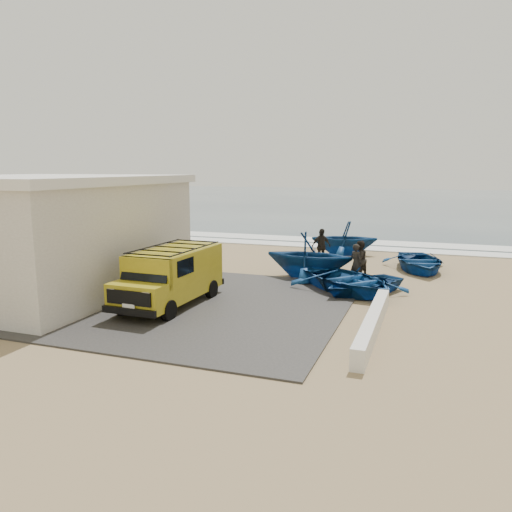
% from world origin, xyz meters
% --- Properties ---
extents(ground, '(160.00, 160.00, 0.00)m').
position_xyz_m(ground, '(0.00, 0.00, 0.00)').
color(ground, '#957D56').
extents(slab, '(12.00, 10.00, 0.05)m').
position_xyz_m(slab, '(-2.00, -2.00, 0.03)').
color(slab, '#373533').
rests_on(slab, ground).
extents(ocean, '(180.00, 88.00, 0.01)m').
position_xyz_m(ocean, '(0.00, 56.00, 0.00)').
color(ocean, '#385166').
rests_on(ocean, ground).
extents(surf_line, '(180.00, 1.60, 0.06)m').
position_xyz_m(surf_line, '(0.00, 12.00, 0.03)').
color(surf_line, white).
rests_on(surf_line, ground).
extents(surf_wash, '(180.00, 2.20, 0.04)m').
position_xyz_m(surf_wash, '(0.00, 14.50, 0.02)').
color(surf_wash, white).
rests_on(surf_wash, ground).
extents(building, '(8.40, 9.40, 4.30)m').
position_xyz_m(building, '(-7.50, -2.00, 2.16)').
color(building, silver).
rests_on(building, ground).
extents(parapet, '(0.35, 6.00, 0.55)m').
position_xyz_m(parapet, '(5.00, -3.00, 0.28)').
color(parapet, silver).
rests_on(parapet, ground).
extents(van, '(1.98, 4.66, 1.98)m').
position_xyz_m(van, '(-1.74, -2.36, 1.06)').
color(van, '#B09F1A').
rests_on(van, ground).
extents(boat_near_left, '(5.42, 5.32, 0.92)m').
position_xyz_m(boat_near_left, '(3.53, 1.47, 0.46)').
color(boat_near_left, navy).
rests_on(boat_near_left, ground).
extents(boat_near_right, '(4.05, 4.30, 0.72)m').
position_xyz_m(boat_near_right, '(4.09, 1.40, 0.36)').
color(boat_near_right, navy).
rests_on(boat_near_right, ground).
extents(boat_mid_left, '(3.81, 3.32, 1.94)m').
position_xyz_m(boat_mid_left, '(1.58, 3.43, 0.97)').
color(boat_mid_left, navy).
rests_on(boat_mid_left, ground).
extents(boat_mid_right, '(3.76, 4.61, 0.84)m').
position_xyz_m(boat_mid_right, '(5.92, 6.50, 0.42)').
color(boat_mid_right, navy).
rests_on(boat_mid_right, ground).
extents(boat_far_left, '(4.03, 3.68, 1.81)m').
position_xyz_m(boat_far_left, '(2.01, 9.59, 0.90)').
color(boat_far_left, navy).
rests_on(boat_far_left, ground).
extents(fisherman_front, '(0.68, 0.65, 1.57)m').
position_xyz_m(fisherman_front, '(3.57, 3.32, 0.78)').
color(fisherman_front, black).
rests_on(fisherman_front, ground).
extents(fisherman_middle, '(0.90, 0.96, 1.58)m').
position_xyz_m(fisherman_middle, '(3.59, 4.13, 0.79)').
color(fisherman_middle, black).
rests_on(fisherman_middle, ground).
extents(fisherman_back, '(1.03, 0.99, 1.73)m').
position_xyz_m(fisherman_back, '(1.40, 6.59, 0.86)').
color(fisherman_back, black).
rests_on(fisherman_back, ground).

